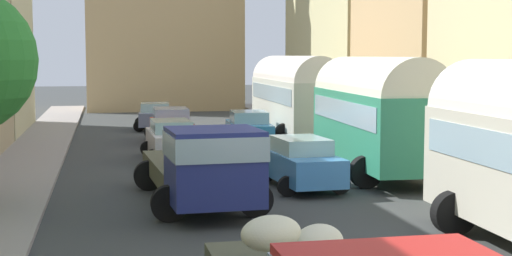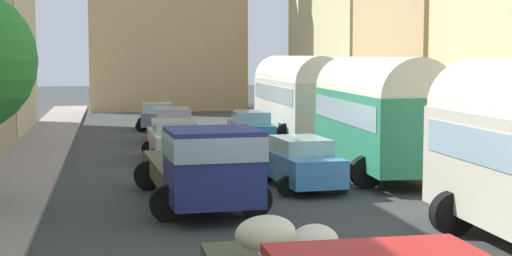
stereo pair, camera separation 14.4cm
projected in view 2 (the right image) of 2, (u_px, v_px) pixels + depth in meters
The scene contains 14 objects.
ground_plane at pixel (237, 174), 26.03m from camera, with size 154.00×154.00×0.00m, color #3A3C3C.
sidewalk_left at pixel (18, 178), 24.65m from camera, with size 2.50×70.00×0.14m, color gray.
sidewalk_right at pixel (434, 166), 27.40m from camera, with size 2.50×70.00×0.14m, color gray.
building_right_3 at pixel (440, 13), 36.14m from camera, with size 6.19×9.29×12.14m.
building_right_4 at pixel (353, 31), 48.15m from camera, with size 5.52×14.29×11.18m.
distant_church at pixel (166, 10), 56.96m from camera, with size 11.34×7.56×22.02m.
parked_bus_2 at pixel (377, 110), 25.65m from camera, with size 3.50×8.38×4.02m.
parked_bus_3 at pixel (296, 92), 37.30m from camera, with size 3.34×9.97×4.04m.
cargo_truck_1 at pixel (203, 165), 19.88m from camera, with size 3.32×7.59×2.28m.
car_0 at pixel (172, 140), 29.44m from camera, with size 2.31×4.39×1.55m.
car_1 at pixel (173, 125), 35.57m from camera, with size 2.40×4.31×1.60m.
car_2 at pixel (157, 116), 41.47m from camera, with size 2.47×3.72×1.47m.
car_4 at pixel (301, 163), 23.10m from camera, with size 2.38×4.09×1.57m.
car_5 at pixel (251, 127), 34.91m from camera, with size 2.55×4.20×1.50m.
Camera 2 is at (-4.27, 1.59, 4.07)m, focal length 53.07 mm.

